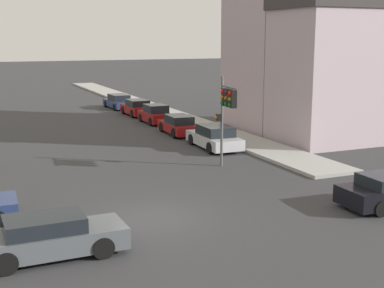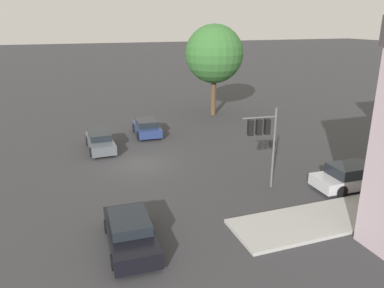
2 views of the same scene
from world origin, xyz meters
TOP-DOWN VIEW (x-y plane):
  - ground_plane at (0.00, 0.00)m, footprint 300.00×300.00m
  - street_tree at (-11.54, 10.34)m, footprint 5.86×5.86m
  - traffic_signal at (6.22, 5.90)m, footprint 0.54×2.22m
  - crossing_car_0 at (-6.66, 2.05)m, footprint 4.09×2.20m
  - crossing_car_1 at (-4.13, -2.21)m, footprint 4.69×1.93m
  - crossing_car_2 at (9.64, -2.49)m, footprint 4.66×2.16m
  - parked_car_0 at (8.05, 11.05)m, footprint 2.14×4.84m

SIDE VIEW (x-z plane):
  - ground_plane at x=0.00m, z-range 0.00..0.00m
  - crossing_car_2 at x=9.64m, z-range -0.02..1.34m
  - crossing_car_1 at x=-4.13m, z-range -0.02..1.33m
  - crossing_car_0 at x=-6.66m, z-range -0.02..1.35m
  - parked_car_0 at x=8.05m, z-range -0.04..1.43m
  - traffic_signal at x=6.22m, z-range 1.03..5.87m
  - street_tree at x=-11.54m, z-range 1.66..10.90m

